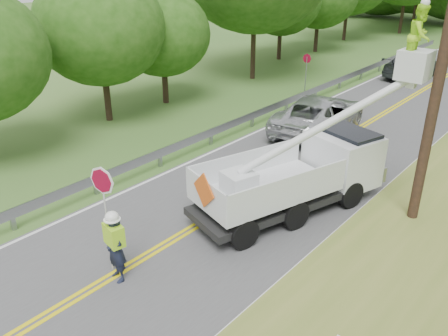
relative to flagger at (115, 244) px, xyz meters
The scene contains 8 objects.
ground 1.90m from the flagger, 97.26° to the right, with size 140.00×140.00×0.00m, color #336221.
road 12.50m from the flagger, 90.91° to the left, with size 7.20×96.00×0.03m.
guardrail 14.02m from the flagger, 107.51° to the left, with size 0.18×48.00×0.77m.
flagger is the anchor object (origin of this frame).
bucket_truck 6.95m from the flagger, 74.22° to the left, with size 5.05×6.80×6.41m.
suv_silver 12.97m from the flagger, 96.70° to the left, with size 2.82×6.12×1.70m, color silver.
suv_darkgrey 26.25m from the flagger, 94.13° to the left, with size 2.18×5.35×1.55m, color #393D42.
stop_sign_permanent 18.18m from the flagger, 106.00° to the left, with size 0.53×0.06×2.48m.
Camera 1 is at (8.46, -4.10, 7.62)m, focal length 37.25 mm.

